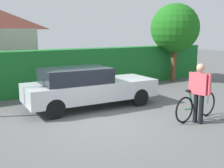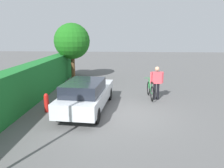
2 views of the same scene
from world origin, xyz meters
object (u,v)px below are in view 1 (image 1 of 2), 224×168
Objects in this scene: person_rider at (199,89)px; tree_kerbside at (175,28)px; parked_car_near at (87,87)px; fire_hydrant at (59,88)px; bicycle at (196,106)px.

person_rider is 0.43× the size of tree_kerbside.
parked_car_near is at bearing -161.44° from tree_kerbside.
tree_kerbside is (6.25, 2.10, 1.99)m from parked_car_near.
tree_kerbside is (4.49, 5.30, 1.72)m from person_rider.
parked_car_near is 1.74m from fire_hydrant.
person_rider is (1.76, -3.20, 0.27)m from parked_car_near.
person_rider is 7.15m from tree_kerbside.
person_rider is 5.34m from fire_hydrant.
tree_kerbside is at bearing 49.72° from person_rider.
tree_kerbside is (4.24, 5.03, 2.30)m from bicycle.
person_rider reaches higher than parked_car_near.
bicycle is at bearing 47.39° from person_rider.
tree_kerbside reaches higher than fire_hydrant.
bicycle is at bearing -55.66° from parked_car_near.
fire_hydrant is (-2.09, 4.88, -0.57)m from person_rider.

